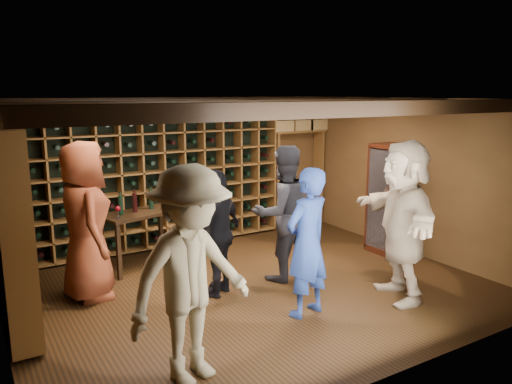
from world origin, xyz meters
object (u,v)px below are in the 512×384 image
man_grey_suit (283,213)px  guest_khaki (191,276)px  guest_beige (403,221)px  guest_red_floral (86,221)px  man_blue_shirt (307,243)px  tasting_table (140,218)px  display_cabinet (389,201)px  guest_woman_black (218,233)px

man_grey_suit → guest_khaki: bearing=44.4°
guest_khaki → guest_beige: 3.04m
man_grey_suit → guest_red_floral: (-2.50, 0.71, 0.06)m
man_blue_shirt → man_grey_suit: bearing=-123.8°
man_grey_suit → guest_beige: 1.61m
guest_khaki → tasting_table: guest_khaki is taller
display_cabinet → guest_khaki: 4.65m
display_cabinet → tasting_table: size_ratio=1.42×
man_grey_suit → tasting_table: 2.15m
guest_red_floral → man_blue_shirt: bearing=-129.3°
man_blue_shirt → guest_red_floral: (-2.07, 1.82, 0.13)m
guest_red_floral → tasting_table: guest_red_floral is taller
man_blue_shirt → guest_khaki: bearing=5.6°
guest_red_floral → guest_khaki: size_ratio=1.01×
display_cabinet → guest_beige: guest_beige is taller
display_cabinet → man_grey_suit: 2.17m
guest_red_floral → guest_beige: (3.39, -2.05, 0.01)m
guest_khaki → guest_woman_black: bearing=41.7°
man_blue_shirt → guest_red_floral: bearing=-54.1°
guest_woman_black → guest_khaki: (-1.10, -1.65, 0.17)m
guest_khaki → tasting_table: size_ratio=1.61×
display_cabinet → guest_red_floral: 4.70m
guest_woman_black → guest_khaki: guest_khaki is taller
display_cabinet → guest_khaki: guest_khaki is taller
guest_khaki → guest_beige: guest_beige is taller
man_blue_shirt → tasting_table: bearing=-79.0°
man_blue_shirt → guest_khaki: (-1.70, -0.57, 0.11)m
guest_beige → tasting_table: bearing=-116.2°
display_cabinet → guest_red_floral: (-4.66, 0.60, 0.15)m
man_grey_suit → tasting_table: man_grey_suit is taller
display_cabinet → man_grey_suit: bearing=-176.9°
guest_khaki → tasting_table: bearing=65.3°
man_grey_suit → guest_woman_black: 1.03m
tasting_table → guest_khaki: bearing=-114.9°
guest_beige → tasting_table: (-2.45, 2.80, -0.26)m
man_grey_suit → guest_beige: size_ratio=0.93×
display_cabinet → guest_woman_black: display_cabinet is taller
display_cabinet → guest_beige: size_ratio=0.86×
guest_woman_black → man_blue_shirt: bearing=86.6°
man_blue_shirt → guest_beige: (1.32, -0.22, 0.13)m
guest_woman_black → guest_khaki: size_ratio=0.83×
man_blue_shirt → guest_khaki: size_ratio=0.89×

